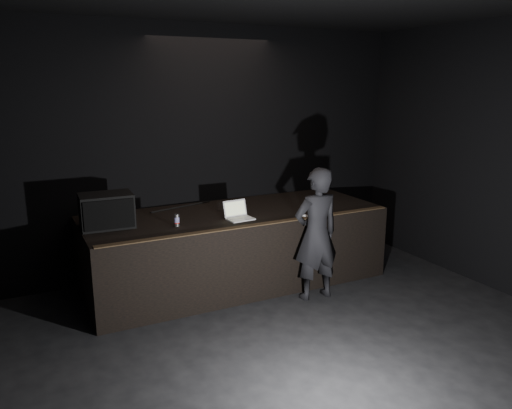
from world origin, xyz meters
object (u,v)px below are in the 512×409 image
object	(u,v)px
stage_monitor	(107,211)
person	(316,234)
stage_riser	(235,247)
beer_can	(177,220)
laptop	(238,214)

from	to	relation	value
stage_monitor	person	size ratio (longest dim) A/B	0.37
stage_riser	stage_monitor	bearing A→B (deg)	179.13
beer_can	person	size ratio (longest dim) A/B	0.09
laptop	person	size ratio (longest dim) A/B	0.21
person	stage_riser	bearing A→B (deg)	-53.01
laptop	person	xyz separation A→B (m)	(0.79, -0.62, -0.21)
person	stage_monitor	bearing A→B (deg)	-21.62
stage_monitor	person	bearing A→B (deg)	-19.74
laptop	beer_can	size ratio (longest dim) A/B	2.31
laptop	stage_riser	bearing A→B (deg)	68.32
stage_monitor	stage_riser	bearing A→B (deg)	1.79
stage_riser	laptop	distance (m)	0.66
stage_riser	laptop	bearing A→B (deg)	-106.66
stage_riser	beer_can	xyz separation A→B (m)	(-0.91, -0.32, 0.58)
stage_monitor	person	distance (m)	2.58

